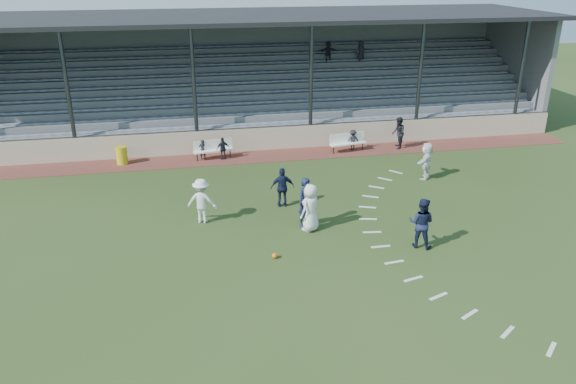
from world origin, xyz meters
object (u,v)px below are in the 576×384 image
object	(u,v)px
bench_right	(348,141)
official	(398,133)
trash_bin	(122,155)
football	(275,256)
player_white_lead	(310,208)
player_navy_lead	(306,202)
bench_left	(213,147)

from	to	relation	value
bench_right	official	bearing A→B (deg)	-10.97
trash_bin	football	distance (m)	12.23
bench_right	official	xyz separation A→B (m)	(2.76, -0.05, 0.27)
player_white_lead	football	bearing A→B (deg)	9.59
bench_right	player_white_lead	distance (m)	9.60
official	player_navy_lead	bearing A→B (deg)	-25.51
bench_right	official	distance (m)	2.78
bench_left	bench_right	size ratio (longest dim) A/B	1.00
football	official	world-z (taller)	official
bench_left	football	distance (m)	10.83
bench_left	official	size ratio (longest dim) A/B	1.21
player_white_lead	player_navy_lead	distance (m)	0.39
trash_bin	player_white_lead	distance (m)	11.62
bench_left	player_white_lead	distance (m)	9.36
trash_bin	player_navy_lead	xyz separation A→B (m)	(7.38, -8.52, 0.51)
football	player_white_lead	distance (m)	2.64
bench_left	player_navy_lead	size ratio (longest dim) A/B	1.05
football	player_white_lead	world-z (taller)	player_white_lead
bench_right	trash_bin	world-z (taller)	bench_right
bench_right	player_navy_lead	size ratio (longest dim) A/B	1.05
bench_left	football	size ratio (longest dim) A/B	10.46
trash_bin	player_white_lead	world-z (taller)	player_white_lead
trash_bin	football	xyz separation A→B (m)	(5.79, -10.77, -0.36)
player_navy_lead	player_white_lead	bearing A→B (deg)	-99.68
bench_right	player_white_lead	world-z (taller)	player_white_lead
football	player_navy_lead	world-z (taller)	player_navy_lead
player_white_lead	official	xyz separation A→B (m)	(6.81, 8.65, -0.06)
player_white_lead	trash_bin	bearing A→B (deg)	-88.74
bench_left	player_white_lead	bearing A→B (deg)	-80.64
trash_bin	player_white_lead	size ratio (longest dim) A/B	0.48
player_navy_lead	official	xyz separation A→B (m)	(6.89, 8.27, -0.11)
player_white_lead	player_navy_lead	size ratio (longest dim) A/B	0.94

